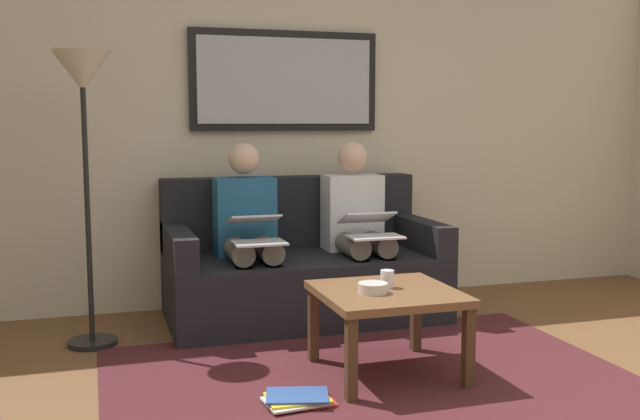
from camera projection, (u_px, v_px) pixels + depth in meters
name	position (u px, v px, depth m)	size (l,w,h in m)	color
wall_rear	(282.00, 118.00, 5.15)	(6.00, 0.12, 2.60)	beige
area_rug	(371.00, 378.00, 3.65)	(2.60, 1.80, 0.01)	#4C1E23
couch	(301.00, 269.00, 4.81)	(1.74, 0.90, 0.90)	black
framed_mirror	(285.00, 81.00, 5.03)	(1.32, 0.05, 0.68)	black
coffee_table	(387.00, 301.00, 3.68)	(0.68, 0.68, 0.44)	brown
cup	(387.00, 279.00, 3.72)	(0.07, 0.07, 0.09)	silver
bowl	(373.00, 288.00, 3.61)	(0.15, 0.15, 0.05)	beige
person_left	(357.00, 223.00, 4.82)	(0.38, 0.58, 1.14)	silver
laptop_white	(370.00, 226.00, 4.59)	(0.33, 0.34, 0.15)	white
person_right	(248.00, 228.00, 4.60)	(0.38, 0.58, 1.14)	#235B84
laptop_silver	(256.00, 229.00, 4.38)	(0.31, 0.39, 0.16)	silver
magazine_stack	(298.00, 399.00, 3.32)	(0.32, 0.27, 0.04)	red
standing_lamp	(83.00, 104.00, 4.04)	(0.32, 0.32, 1.66)	black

